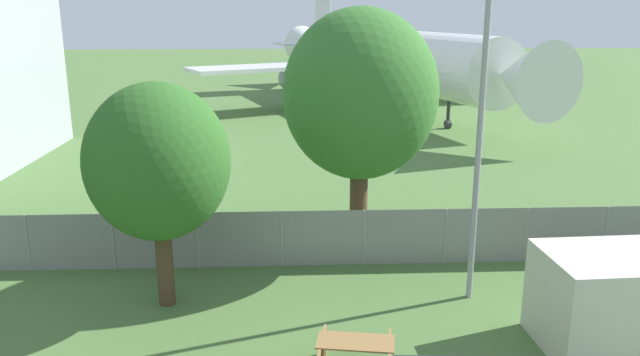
# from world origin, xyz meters

# --- Properties ---
(perimeter_fence) EXTENTS (56.07, 0.07, 1.78)m
(perimeter_fence) POSITION_xyz_m (-0.00, 10.31, 0.89)
(perimeter_fence) COLOR gray
(perimeter_fence) RESTS_ON ground
(airplane) EXTENTS (30.07, 38.07, 12.66)m
(airplane) POSITION_xyz_m (7.67, 42.31, 4.01)
(airplane) COLOR white
(airplane) RESTS_ON ground
(portable_cabin) EXTENTS (3.39, 2.56, 2.30)m
(portable_cabin) POSITION_xyz_m (7.78, 5.19, 1.15)
(portable_cabin) COLOR beige
(portable_cabin) RESTS_ON ground
(picnic_bench_open_grass) EXTENTS (1.88, 1.65, 0.76)m
(picnic_bench_open_grass) POSITION_xyz_m (1.69, 4.36, 0.47)
(picnic_bench_open_grass) COLOR olive
(picnic_bench_open_grass) RESTS_ON ground
(tree_near_hangar) EXTENTS (3.70, 3.70, 5.99)m
(tree_near_hangar) POSITION_xyz_m (-3.06, 7.90, 3.93)
(tree_near_hangar) COLOR #4C3823
(tree_near_hangar) RESTS_ON ground
(tree_left_of_cabin) EXTENTS (4.76, 4.76, 7.81)m
(tree_left_of_cabin) POSITION_xyz_m (2.47, 11.23, 5.17)
(tree_left_of_cabin) COLOR #4C3823
(tree_left_of_cabin) RESTS_ON ground
(light_mast) EXTENTS (0.44, 0.44, 9.35)m
(light_mast) POSITION_xyz_m (5.21, 7.92, 5.58)
(light_mast) COLOR #99999E
(light_mast) RESTS_ON ground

